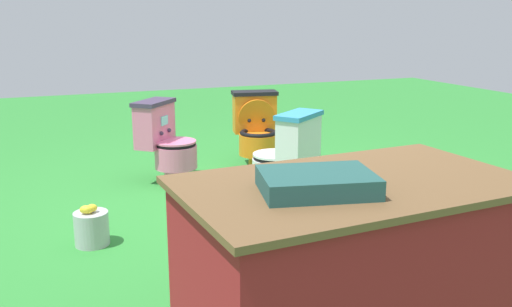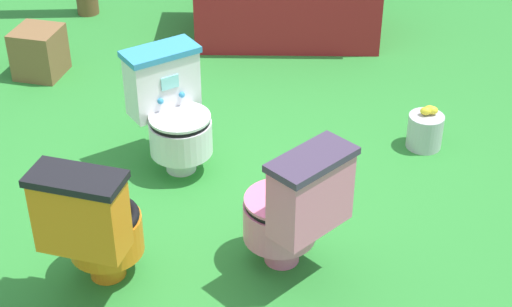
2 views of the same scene
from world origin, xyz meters
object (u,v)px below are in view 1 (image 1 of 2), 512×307
Objects in this scene: toilet_pink at (166,141)px; small_crate at (505,204)px; toilet_white at (286,157)px; vendor_table at (350,264)px; lemon_bucket at (91,228)px; toilet_orange at (257,129)px.

toilet_pink is 2.06× the size of small_crate.
vendor_table is (0.60, 1.92, 0.02)m from toilet_white.
lemon_bucket is at bearing -60.06° from vendor_table.
toilet_white is at bearing -168.48° from lemon_bucket.
toilet_white is 2.06× the size of small_crate.
lemon_bucket is at bearing -16.32° from small_crate.
toilet_orange is at bearing 144.06° from toilet_pink.
small_crate is (-1.75, -0.83, -0.22)m from vendor_table.
toilet_white is at bearing 91.43° from toilet_orange.
lemon_bucket is at bearing 8.76° from toilet_pink.
small_crate is at bearing -154.76° from vendor_table.
vendor_table is at bearing 25.24° from small_crate.
toilet_orange is at bearing 42.56° from toilet_white.
toilet_pink is 2.63× the size of lemon_bucket.
toilet_pink is 2.75m from small_crate.
toilet_white is 2.63× the size of lemon_bucket.
toilet_white is at bearing -107.24° from vendor_table.
toilet_orange is at bearing -104.80° from vendor_table.
vendor_table reaches higher than toilet_white.
vendor_table reaches higher than toilet_orange.
toilet_white is 1.00× the size of toilet_pink.
toilet_pink is (0.94, 0.20, -0.00)m from toilet_orange.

